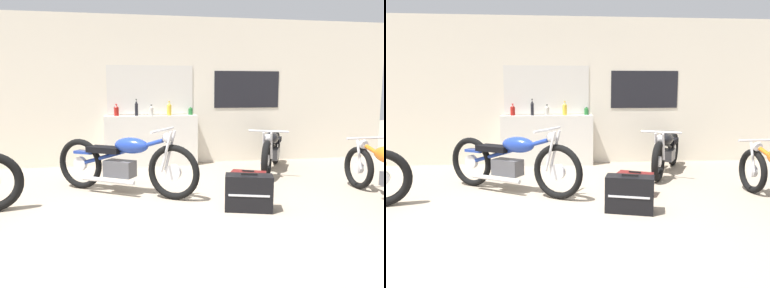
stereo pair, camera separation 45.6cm
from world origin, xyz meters
TOP-DOWN VIEW (x-y plane):
  - ground_plane at (0.00, 0.00)m, footprint 24.00×24.00m
  - wall_back at (0.02, 3.59)m, footprint 10.00×0.07m
  - sill_counter at (0.11, 3.41)m, footprint 1.73×0.28m
  - bottle_leftmost at (-0.53, 3.40)m, footprint 0.09×0.09m
  - bottle_left_center at (-0.17, 3.38)m, footprint 0.06×0.06m
  - bottle_center at (0.11, 3.37)m, footprint 0.08×0.08m
  - bottle_right_center at (0.44, 3.37)m, footprint 0.08×0.08m
  - bottle_rightmost at (0.86, 3.45)m, footprint 0.08×0.08m
  - motorcycle_blue at (-0.40, 1.53)m, footprint 1.94×1.26m
  - motorcycle_black at (2.17, 2.56)m, footprint 1.07×1.81m
  - hard_case_darkred at (1.30, 1.26)m, footprint 0.55×0.46m
  - hard_case_black at (1.07, 0.54)m, footprint 0.61×0.41m

SIDE VIEW (x-z plane):
  - ground_plane at x=0.00m, z-range 0.00..0.00m
  - hard_case_darkred at x=1.30m, z-range -0.01..0.32m
  - hard_case_black at x=1.07m, z-range -0.01..0.45m
  - motorcycle_black at x=2.17m, z-range -0.01..0.78m
  - motorcycle_blue at x=-0.40m, z-range -0.02..0.91m
  - sill_counter at x=0.11m, z-range 0.00..0.96m
  - bottle_rightmost at x=0.86m, z-range 0.95..1.12m
  - bottle_center at x=0.11m, z-range 0.94..1.15m
  - bottle_leftmost at x=-0.53m, z-range 0.94..1.16m
  - bottle_right_center at x=0.44m, z-range 0.94..1.21m
  - bottle_left_center at x=-0.17m, z-range 0.94..1.25m
  - wall_back at x=0.02m, z-range 0.00..2.80m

